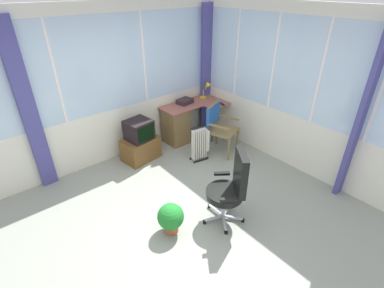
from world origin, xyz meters
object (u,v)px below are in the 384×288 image
(desk_lamp, at_px, (208,88))
(tv_remote, at_px, (222,104))
(wooden_armchair, at_px, (217,123))
(office_chair, at_px, (232,185))
(space_heater, at_px, (201,144))
(potted_plant, at_px, (171,218))
(paper_tray, at_px, (185,101))
(tv_on_stand, at_px, (140,142))
(desk, at_px, (178,123))

(desk_lamp, relative_size, tv_remote, 2.25)
(desk_lamp, xyz_separation_m, wooden_armchair, (-0.48, -0.80, -0.36))
(desk_lamp, distance_m, office_chair, 2.79)
(tv_remote, xyz_separation_m, space_heater, (-0.88, -0.36, -0.44))
(space_heater, height_order, potted_plant, space_heater)
(paper_tray, distance_m, tv_on_stand, 1.27)
(tv_remote, relative_size, office_chair, 0.14)
(tv_remote, height_order, potted_plant, tv_remote)
(tv_remote, xyz_separation_m, potted_plant, (-2.34, -1.43, -0.52))
(office_chair, bearing_deg, paper_tray, 65.42)
(space_heater, bearing_deg, office_chair, -116.44)
(desk_lamp, xyz_separation_m, space_heater, (-0.92, -0.84, -0.65))
(office_chair, relative_size, space_heater, 1.73)
(wooden_armchair, relative_size, tv_on_stand, 1.22)
(office_chair, bearing_deg, desk, 70.08)
(tv_remote, bearing_deg, paper_tray, 151.67)
(desk, relative_size, wooden_armchair, 1.35)
(tv_remote, height_order, office_chair, office_chair)
(paper_tray, height_order, office_chair, office_chair)
(tv_remote, height_order, space_heater, tv_remote)
(desk, distance_m, paper_tray, 0.47)
(desk, height_order, desk_lamp, desk_lamp)
(desk, xyz_separation_m, space_heater, (-0.10, -0.80, -0.09))
(space_heater, bearing_deg, desk_lamp, 42.28)
(paper_tray, xyz_separation_m, space_heater, (-0.35, -0.89, -0.48))
(wooden_armchair, xyz_separation_m, space_heater, (-0.45, -0.04, -0.29))
(desk, bearing_deg, paper_tray, 18.79)
(desk, xyz_separation_m, desk_lamp, (0.82, 0.04, 0.56))
(office_chair, bearing_deg, tv_remote, 48.04)
(space_heater, relative_size, potted_plant, 1.42)
(paper_tray, distance_m, space_heater, 1.07)
(paper_tray, height_order, tv_on_stand, paper_tray)
(paper_tray, relative_size, space_heater, 0.49)
(tv_remote, distance_m, tv_on_stand, 1.80)
(desk_lamp, relative_size, wooden_armchair, 0.36)
(wooden_armchair, relative_size, space_heater, 1.54)
(space_heater, xyz_separation_m, potted_plant, (-1.46, -1.08, -0.07))
(tv_remote, relative_size, wooden_armchair, 0.16)
(potted_plant, bearing_deg, tv_remote, 31.45)
(tv_on_stand, distance_m, space_heater, 1.10)
(desk, bearing_deg, office_chair, -109.92)
(paper_tray, xyz_separation_m, tv_on_stand, (-1.18, -0.17, -0.44))
(tv_on_stand, relative_size, space_heater, 1.27)
(desk_lamp, distance_m, paper_tray, 0.60)
(tv_remote, relative_size, space_heater, 0.24)
(desk, bearing_deg, wooden_armchair, -65.54)
(desk, distance_m, desk_lamp, 0.99)
(wooden_armchair, height_order, tv_on_stand, wooden_armchair)
(desk_lamp, height_order, tv_remote, desk_lamp)
(potted_plant, bearing_deg, paper_tray, 47.34)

